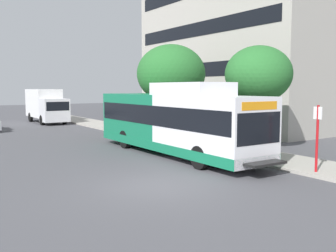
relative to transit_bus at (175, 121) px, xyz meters
The scene contains 7 objects.
ground_plane 5.36m from the transit_bus, 142.23° to the left, with size 120.00×120.00×0.00m, color #4C4C51.
sidewalk_curb 3.58m from the transit_bus, 20.50° to the left, with size 3.00×56.00×0.14m, color #A8A399.
transit_bus is the anchor object (origin of this frame).
bus_stop_sign_pole 7.16m from the transit_bus, 74.19° to the right, with size 0.10×0.36×2.60m.
street_tree_near_stop 4.99m from the transit_bus, 25.97° to the right, with size 3.45×3.45×5.43m.
street_tree_mid_block 7.47m from the transit_bus, 57.37° to the left, with size 4.68×4.68×6.20m.
box_truck_background 21.59m from the transit_bus, 90.77° to the left, with size 2.32×7.01×3.25m.
Camera 1 is at (-6.93, -10.98, 3.41)m, focal length 40.81 mm.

